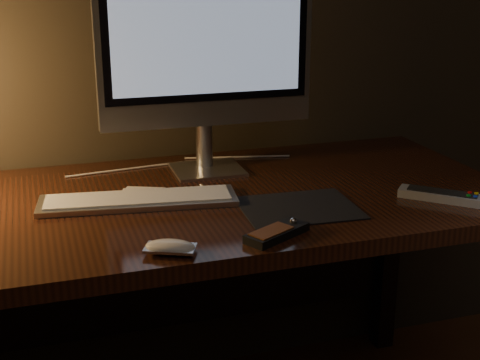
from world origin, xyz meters
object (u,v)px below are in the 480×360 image
object	(u,v)px
keyboard	(138,200)
tv_remote	(442,196)
mouse	(170,249)
desk	(190,234)
monitor	(206,41)
media_remote	(277,232)

from	to	relation	value
keyboard	tv_remote	size ratio (longest dim) A/B	2.53
mouse	desk	bearing A→B (deg)	95.37
mouse	monitor	bearing A→B (deg)	91.24
mouse	keyboard	bearing A→B (deg)	116.59
monitor	tv_remote	world-z (taller)	monitor
mouse	tv_remote	world-z (taller)	tv_remote
monitor	media_remote	world-z (taller)	monitor
desk	mouse	xyz separation A→B (m)	(-0.13, -0.38, 0.14)
media_remote	tv_remote	world-z (taller)	media_remote
media_remote	tv_remote	distance (m)	0.47
keyboard	tv_remote	world-z (taller)	tv_remote
mouse	media_remote	bearing A→B (deg)	27.43
desk	tv_remote	bearing A→B (deg)	-26.35
monitor	tv_remote	bearing A→B (deg)	-38.80
desk	monitor	size ratio (longest dim) A/B	2.64
monitor	tv_remote	distance (m)	0.72
desk	mouse	distance (m)	0.43
monitor	mouse	xyz separation A→B (m)	(-0.21, -0.50, -0.35)
monitor	mouse	bearing A→B (deg)	-112.30
desk	tv_remote	xyz separation A→B (m)	(0.56, -0.28, 0.14)
tv_remote	mouse	bearing A→B (deg)	-128.73
desk	tv_remote	size ratio (longest dim) A/B	8.59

